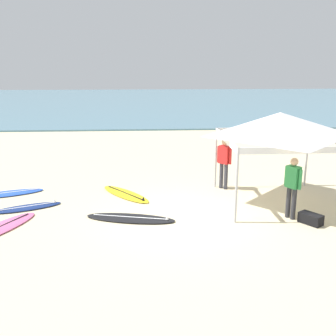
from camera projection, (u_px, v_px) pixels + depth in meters
ground_plane at (183, 218)px, 11.10m from camera, size 80.00×80.00×0.00m
sea at (154, 102)px, 42.33m from camera, size 80.00×36.00×0.10m
canopy_tent at (280, 125)px, 11.79m from camera, size 3.27×3.27×2.75m
surfboard_navy at (27, 207)px, 11.79m from camera, size 2.01×1.25×0.19m
surfboard_yellow at (126, 194)px, 12.98m from camera, size 1.89×2.15×0.19m
surfboard_blue at (6, 194)px, 13.01m from camera, size 2.39×1.38×0.19m
surfboard_black at (131, 218)px, 10.98m from camera, size 2.57×1.21×0.19m
person_red at (224, 160)px, 13.41m from camera, size 0.42×0.41×1.71m
person_green at (293, 184)px, 10.84m from camera, size 0.37×0.48×1.71m
gear_bag_near_tent at (311, 219)px, 10.67m from camera, size 0.61×0.67×0.28m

